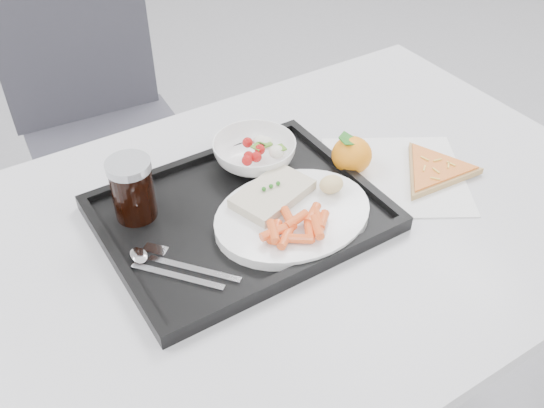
# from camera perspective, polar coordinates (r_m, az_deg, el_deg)

# --- Properties ---
(table) EXTENTS (1.20, 0.80, 0.75)m
(table) POSITION_cam_1_polar(r_m,az_deg,el_deg) (1.07, 1.47, -3.99)
(table) COLOR silver
(table) RESTS_ON ground
(chair) EXTENTS (0.45, 0.45, 0.93)m
(chair) POSITION_cam_1_polar(r_m,az_deg,el_deg) (1.77, -15.97, 8.32)
(chair) COLOR #35353D
(chair) RESTS_ON ground
(tray) EXTENTS (0.45, 0.35, 0.03)m
(tray) POSITION_cam_1_polar(r_m,az_deg,el_deg) (1.02, -2.95, -1.01)
(tray) COLOR black
(tray) RESTS_ON table
(dinner_plate) EXTENTS (0.27, 0.27, 0.02)m
(dinner_plate) POSITION_cam_1_polar(r_m,az_deg,el_deg) (1.00, 1.96, -1.14)
(dinner_plate) COLOR white
(dinner_plate) RESTS_ON tray
(fish_fillet) EXTENTS (0.15, 0.12, 0.03)m
(fish_fillet) POSITION_cam_1_polar(r_m,az_deg,el_deg) (1.01, 0.06, 0.97)
(fish_fillet) COLOR beige
(fish_fillet) RESTS_ON dinner_plate
(bread_roll) EXTENTS (0.05, 0.04, 0.03)m
(bread_roll) POSITION_cam_1_polar(r_m,az_deg,el_deg) (1.02, 5.60, 1.86)
(bread_roll) COLOR #F1C388
(bread_roll) RESTS_ON dinner_plate
(salad_bowl) EXTENTS (0.15, 0.15, 0.05)m
(salad_bowl) POSITION_cam_1_polar(r_m,az_deg,el_deg) (1.11, -1.68, 4.85)
(salad_bowl) COLOR white
(salad_bowl) RESTS_ON tray
(cola_glass) EXTENTS (0.07, 0.07, 0.11)m
(cola_glass) POSITION_cam_1_polar(r_m,az_deg,el_deg) (1.00, -13.02, 1.47)
(cola_glass) COLOR black
(cola_glass) RESTS_ON tray
(cutlery) EXTENTS (0.13, 0.16, 0.01)m
(cutlery) POSITION_cam_1_polar(r_m,az_deg,el_deg) (0.94, -9.81, -5.65)
(cutlery) COLOR silver
(cutlery) RESTS_ON tray
(napkin) EXTENTS (0.34, 0.33, 0.00)m
(napkin) POSITION_cam_1_polar(r_m,az_deg,el_deg) (1.14, 11.49, 2.68)
(napkin) COLOR white
(napkin) RESTS_ON table
(tangerine) EXTENTS (0.08, 0.08, 0.07)m
(tangerine) POSITION_cam_1_polar(r_m,az_deg,el_deg) (1.12, 7.51, 4.61)
(tangerine) COLOR orange
(tangerine) RESTS_ON napkin
(pizza_slice) EXTENTS (0.26, 0.26, 0.02)m
(pizza_slice) POSITION_cam_1_polar(r_m,az_deg,el_deg) (1.15, 15.06, 3.13)
(pizza_slice) COLOR tan
(pizza_slice) RESTS_ON napkin
(carrot_pile) EXTENTS (0.12, 0.09, 0.02)m
(carrot_pile) POSITION_cam_1_polar(r_m,az_deg,el_deg) (0.95, 2.42, -2.15)
(carrot_pile) COLOR #F45822
(carrot_pile) RESTS_ON dinner_plate
(salad_contents) EXTENTS (0.09, 0.07, 0.02)m
(salad_contents) POSITION_cam_1_polar(r_m,az_deg,el_deg) (1.10, -0.99, 5.25)
(salad_contents) COLOR #A61110
(salad_contents) RESTS_ON salad_bowl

